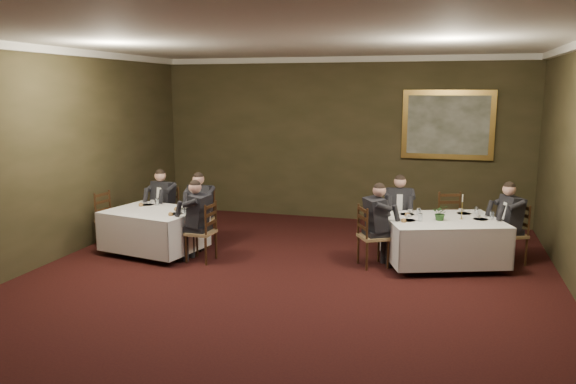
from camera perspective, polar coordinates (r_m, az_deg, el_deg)
The scene contains 26 objects.
ground at distance 7.88m, azimuth -1.59°, elevation -10.58°, with size 10.00×10.00×0.00m, color black.
ceiling at distance 7.39m, azimuth -1.73°, elevation 15.66°, with size 8.00×10.00×0.10m, color silver.
back_wall at distance 12.27m, azimuth 5.37°, elevation 5.34°, with size 8.00×0.10×3.50m, color #302D18.
left_wall at distance 9.43m, azimuth -25.55°, elevation 2.86°, with size 0.10×10.00×3.50m, color #302D18.
crown_molding at distance 7.39m, azimuth -1.72°, elevation 15.19°, with size 8.00×10.00×0.12m.
table_main at distance 9.46m, azimuth 15.41°, elevation -4.51°, with size 2.16×1.90×0.67m.
table_second at distance 10.03m, azimuth -13.42°, elevation -3.58°, with size 1.78×1.48×0.67m.
chair_main_backleft at distance 10.22m, azimuth 11.10°, elevation -4.18°, with size 0.50×0.48×1.00m.
diner_main_backleft at distance 10.15m, azimuth 11.15°, elevation -2.95°, with size 0.47×0.53×1.35m.
chair_main_backright at distance 10.51m, azimuth 16.24°, elevation -4.00°, with size 0.54×0.53×1.00m.
chair_main_endleft at distance 9.19m, azimuth 8.56°, elevation -5.75°, with size 0.58×0.59×1.00m.
diner_main_endleft at distance 9.14m, azimuth 8.66°, elevation -4.37°, with size 0.62×0.59×1.35m.
chair_main_endright at distance 9.93m, azimuth 21.65°, elevation -5.16°, with size 0.57×0.58×1.00m.
diner_main_endright at distance 9.87m, azimuth 21.68°, elevation -3.89°, with size 0.60×0.57×1.35m.
chair_sec_backleft at distance 10.93m, azimuth -12.35°, elevation -3.27°, with size 0.51×0.49×1.00m.
diner_sec_backleft at distance 10.87m, azimuth -12.43°, elevation -2.12°, with size 0.48×0.55×1.35m.
chair_sec_backright at distance 10.43m, azimuth -8.76°, elevation -3.81°, with size 0.47×0.45×1.00m.
diner_sec_backright at distance 10.37m, azimuth -8.82°, elevation -2.60°, with size 0.44×0.51×1.35m.
chair_sec_endright at distance 9.47m, azimuth -8.75°, elevation -5.26°, with size 0.44×0.46×1.00m.
diner_sec_endright at distance 9.42m, azimuth -8.86°, elevation -3.92°, with size 0.50×0.43×1.35m.
chair_sec_endleft at distance 10.72m, azimuth -17.46°, elevation -3.78°, with size 0.47×0.49×1.00m.
centerpiece at distance 9.25m, azimuth 15.25°, elevation -1.97°, with size 0.24×0.21×0.27m, color #2D5926.
candlestick at distance 9.43m, azimuth 17.25°, elevation -1.73°, with size 0.06×0.06×0.42m.
place_setting_table_main at distance 9.61m, azimuth 12.35°, elevation -2.02°, with size 0.33×0.31×0.14m.
place_setting_table_second at distance 10.46m, azimuth -13.78°, elevation -1.07°, with size 0.33×0.32×0.14m.
painting at distance 11.98m, azimuth 15.93°, elevation 6.58°, with size 1.83×0.09×1.41m.
Camera 1 is at (2.21, -7.02, 2.82)m, focal length 35.00 mm.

